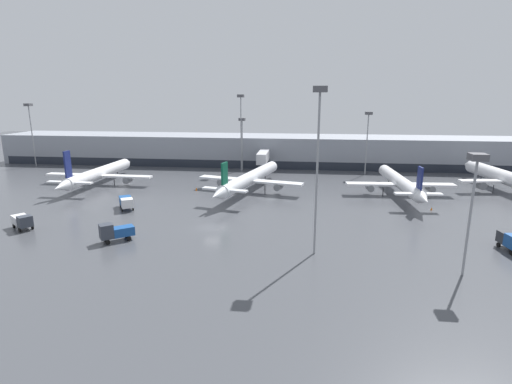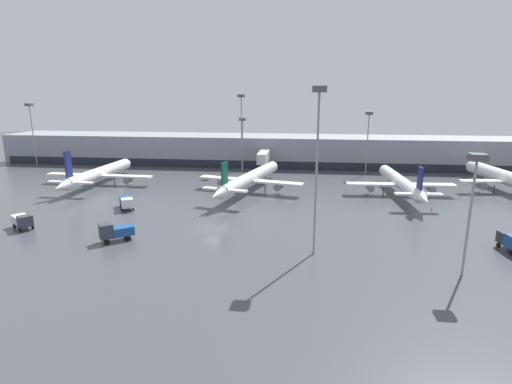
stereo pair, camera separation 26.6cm
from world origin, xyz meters
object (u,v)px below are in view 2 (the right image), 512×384
Objects in this scene: apron_light_mast_2 at (475,178)px; service_truck_2 at (115,231)px; apron_light_mast_0 at (318,128)px; parked_jet_3 at (509,179)px; apron_light_mast_6 at (31,117)px; apron_light_mast_4 at (243,128)px; parked_jet_0 at (401,183)px; traffic_cone_0 at (432,209)px; apron_light_mast_7 at (241,112)px; apron_light_mast_1 at (369,125)px; parked_jet_2 at (250,178)px; service_truck_3 at (23,220)px; parked_jet_1 at (99,173)px; service_truck_1 at (126,201)px; traffic_cone_1 at (197,189)px.

service_truck_2 is at bearing 172.81° from apron_light_mast_2.
parked_jet_3 is at bearing 43.04° from apron_light_mast_0.
parked_jet_3 is 2.52× the size of apron_light_mast_2.
apron_light_mast_6 is (-83.44, 59.84, -2.48)m from apron_light_mast_0.
apron_light_mast_4 is (10.13, 59.78, 10.57)m from service_truck_2.
parked_jet_0 is 58.83× the size of traffic_cone_0.
service_truck_2 is (-73.15, -39.40, -1.70)m from parked_jet_3.
apron_light_mast_4 is 4.62m from apron_light_mast_7.
traffic_cone_0 is 37.57m from apron_light_mast_1.
parked_jet_2 is 7.43× the size of service_truck_2.
service_truck_3 is 8.55× the size of traffic_cone_0.
parked_jet_1 is at bearing 84.92° from parked_jet_0.
parked_jet_2 is (-32.90, -0.79, 0.24)m from parked_jet_0.
apron_light_mast_0 reaches higher than parked_jet_2.
parked_jet_0 is at bearing -80.06° from apron_light_mast_1.
parked_jet_2 reaches higher than traffic_cone_0.
service_truck_2 is 61.55m from apron_light_mast_4.
traffic_cone_1 is (9.43, 16.24, -1.03)m from service_truck_1.
parked_jet_2 is 1.96× the size of apron_light_mast_6.
parked_jet_2 is 48.13× the size of traffic_cone_1.
apron_light_mast_7 is (-42.28, 35.67, 16.27)m from traffic_cone_0.
parked_jet_1 is 1.59× the size of apron_light_mast_7.
apron_light_mast_7 is at bearing 75.62° from traffic_cone_1.
traffic_cone_0 is 0.03× the size of apron_light_mast_0.
parked_jet_3 is 1.76× the size of apron_light_mast_7.
service_truck_1 is (15.78, -19.33, -1.34)m from parked_jet_1.
parked_jet_3 is 70.00m from traffic_cone_1.
parked_jet_2 is 37.93m from traffic_cone_0.
apron_light_mast_7 reaches higher than apron_light_mast_6.
parked_jet_1 is 37.72m from parked_jet_2.
service_truck_2 is 48.96m from apron_light_mast_2.
apron_light_mast_2 reaches higher than traffic_cone_0.
apron_light_mast_2 is (69.15, -42.23, 9.35)m from parked_jet_1.
parked_jet_2 reaches higher than service_truck_3.
parked_jet_1 is at bearing 99.26° from parked_jet_2.
apron_light_mast_1 is at bearing -70.76° from parked_jet_1.
parked_jet_3 is at bearing -16.87° from apron_light_mast_7.
apron_light_mast_4 is (6.64, 26.63, 11.73)m from traffic_cone_1.
service_truck_3 is 50.13m from apron_light_mast_0.
apron_light_mast_1 is (50.64, 40.30, 12.11)m from service_truck_1.
apron_light_mast_7 is at bearing 54.39° from parked_jet_0.
apron_light_mast_6 is (-127.05, 19.11, 11.58)m from parked_jet_3.
apron_light_mast_4 reaches higher than parked_jet_0.
apron_light_mast_6 reaches higher than parked_jet_1.
service_truck_3 is at bearing 145.26° from parked_jet_2.
parked_jet_0 is 11.90m from traffic_cone_0.
apron_light_mast_6 is at bearing -161.36° from service_truck_1.
service_truck_3 is 66.75m from apron_light_mast_2.
apron_light_mast_6 reaches higher than traffic_cone_1.
apron_light_mast_2 is at bearing -32.48° from apron_light_mast_6.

